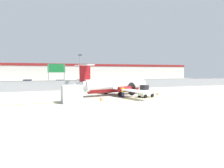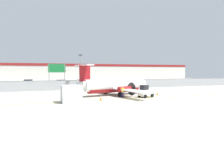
{
  "view_description": "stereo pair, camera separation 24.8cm",
  "coord_description": "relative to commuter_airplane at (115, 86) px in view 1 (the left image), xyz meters",
  "views": [
    {
      "loc": [
        -11.12,
        -23.86,
        3.96
      ],
      "look_at": [
        0.35,
        7.64,
        1.8
      ],
      "focal_mm": 32.0,
      "sensor_mm": 36.0,
      "label": 1
    },
    {
      "loc": [
        -10.89,
        -23.95,
        3.96
      ],
      "look_at": [
        0.35,
        7.64,
        1.8
      ],
      "focal_mm": 32.0,
      "sensor_mm": 36.0,
      "label": 2
    }
  ],
  "objects": [
    {
      "name": "commuter_airplane",
      "position": [
        0.0,
        0.0,
        0.0
      ],
      "size": [
        13.54,
        15.99,
        4.92
      ],
      "rotation": [
        0.0,
        0.0,
        0.21
      ],
      "color": "white",
      "rests_on": "ground"
    },
    {
      "name": "parking_lot_strip",
      "position": [
        -0.58,
        22.81,
        -1.54
      ],
      "size": [
        98.0,
        17.0,
        0.12
      ],
      "color": "#38383A",
      "rests_on": "ground"
    },
    {
      "name": "background_building",
      "position": [
        -0.58,
        41.3,
        1.66
      ],
      "size": [
        91.0,
        8.1,
        6.5
      ],
      "color": "beige",
      "rests_on": "ground"
    },
    {
      "name": "parked_car_3",
      "position": [
        6.3,
        16.61,
        -0.71
      ],
      "size": [
        4.21,
        2.01,
        1.58
      ],
      "rotation": [
        0.0,
        0.0,
        0.0
      ],
      "color": "gray",
      "rests_on": "parking_lot_strip"
    },
    {
      "name": "highway_sign",
      "position": [
        -8.3,
        13.08,
        2.54
      ],
      "size": [
        3.6,
        0.14,
        5.5
      ],
      "color": "slate",
      "rests_on": "ground"
    },
    {
      "name": "traffic_cone_near_right",
      "position": [
        4.41,
        -2.63,
        -1.29
      ],
      "size": [
        0.36,
        0.36,
        0.64
      ],
      "color": "orange",
      "rests_on": "ground"
    },
    {
      "name": "parked_car_4",
      "position": [
        13.7,
        18.55,
        -0.71
      ],
      "size": [
        4.37,
        2.38,
        1.58
      ],
      "rotation": [
        0.0,
        0.0,
        -0.12
      ],
      "color": "#19662D",
      "rests_on": "parking_lot_strip"
    },
    {
      "name": "baggage_tug",
      "position": [
        3.32,
        -4.15,
        -0.75
      ],
      "size": [
        2.56,
        1.95,
        1.88
      ],
      "rotation": [
        0.0,
        0.0,
        0.32
      ],
      "color": "silver",
      "rests_on": "ground"
    },
    {
      "name": "parked_car_1",
      "position": [
        -6.65,
        24.07,
        -0.71
      ],
      "size": [
        4.23,
        2.06,
        1.58
      ],
      "rotation": [
        0.0,
        0.0,
        3.13
      ],
      "color": "navy",
      "rests_on": "parking_lot_strip"
    },
    {
      "name": "apron_light_pole",
      "position": [
        -4.06,
        8.82,
        2.7
      ],
      "size": [
        0.7,
        0.3,
        7.27
      ],
      "color": "slate",
      "rests_on": "ground"
    },
    {
      "name": "parked_car_0",
      "position": [
        -14.73,
        29.13,
        -0.71
      ],
      "size": [
        4.24,
        2.07,
        1.58
      ],
      "rotation": [
        0.0,
        0.0,
        -0.02
      ],
      "color": "black",
      "rests_on": "parking_lot_strip"
    },
    {
      "name": "ground_plane",
      "position": [
        -0.58,
        -4.69,
        -1.6
      ],
      "size": [
        140.0,
        140.0,
        0.01
      ],
      "color": "#B2AD99"
    },
    {
      "name": "perimeter_fence",
      "position": [
        -0.58,
        11.31,
        -0.49
      ],
      "size": [
        98.0,
        0.1,
        2.1
      ],
      "color": "gray",
      "rests_on": "ground"
    },
    {
      "name": "cargo_container",
      "position": [
        -7.96,
        -5.46,
        -0.5
      ],
      "size": [
        2.5,
        2.12,
        2.2
      ],
      "rotation": [
        0.0,
        0.0,
        0.05
      ],
      "color": "silver",
      "rests_on": "ground"
    },
    {
      "name": "traffic_cone_far_left",
      "position": [
        -3.93,
        -4.87,
        -1.29
      ],
      "size": [
        0.36,
        0.36,
        0.64
      ],
      "color": "orange",
      "rests_on": "ground"
    },
    {
      "name": "traffic_cone_near_left",
      "position": [
        6.52,
        -2.32,
        -1.29
      ],
      "size": [
        0.36,
        0.36,
        0.64
      ],
      "color": "orange",
      "rests_on": "ground"
    },
    {
      "name": "parked_car_2",
      "position": [
        -1.11,
        23.78,
        -0.71
      ],
      "size": [
        4.25,
        2.09,
        1.58
      ],
      "rotation": [
        0.0,
        0.0,
        3.11
      ],
      "color": "black",
      "rests_on": "parking_lot_strip"
    },
    {
      "name": "ground_crew_worker",
      "position": [
        -0.02,
        -3.13,
        -0.65
      ],
      "size": [
        0.55,
        0.41,
        1.7
      ],
      "rotation": [
        0.0,
        0.0,
        1.34
      ],
      "color": "#191E4C",
      "rests_on": "ground"
    }
  ]
}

